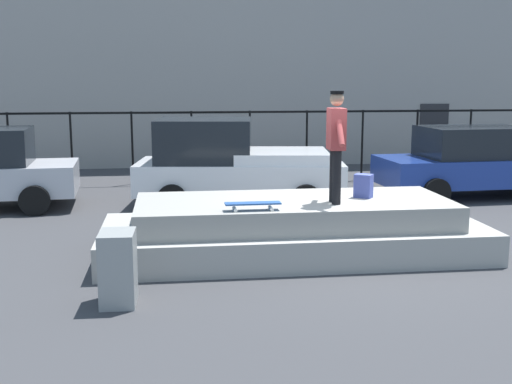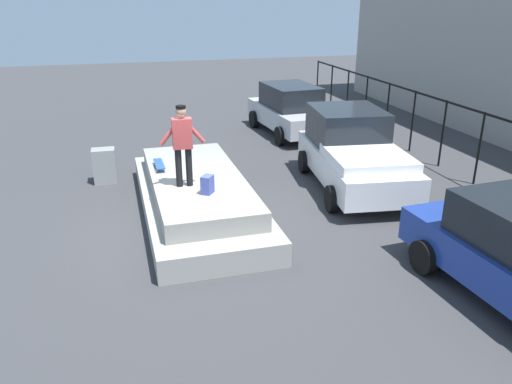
{
  "view_description": "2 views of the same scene",
  "coord_description": "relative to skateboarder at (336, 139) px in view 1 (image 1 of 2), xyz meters",
  "views": [
    {
      "loc": [
        -2.94,
        -10.07,
        2.86
      ],
      "look_at": [
        -1.45,
        1.34,
        0.82
      ],
      "focal_mm": 45.37,
      "sensor_mm": 36.0,
      "label": 1
    },
    {
      "loc": [
        9.98,
        -1.6,
        4.81
      ],
      "look_at": [
        -0.84,
        1.48,
        0.4
      ],
      "focal_mm": 35.58,
      "sensor_mm": 36.0,
      "label": 2
    }
  ],
  "objects": [
    {
      "name": "skateboarder",
      "position": [
        0.0,
        0.0,
        0.0
      ],
      "size": [
        0.26,
        0.97,
        1.76
      ],
      "color": "black",
      "rests_on": "concrete_ledge"
    },
    {
      "name": "fence_row",
      "position": [
        0.4,
        7.86,
        -0.62
      ],
      "size": [
        24.06,
        0.06,
        1.97
      ],
      "color": "black",
      "rests_on": "ground_plane"
    },
    {
      "name": "car_white_pickup_mid",
      "position": [
        -1.2,
        4.6,
        -0.97
      ],
      "size": [
        4.82,
        2.65,
        1.96
      ],
      "color": "white",
      "rests_on": "ground_plane"
    },
    {
      "name": "concrete_ledge",
      "position": [
        -0.6,
        0.36,
        -1.51
      ],
      "size": [
        6.2,
        2.49,
        0.9
      ],
      "color": "#9E9B93",
      "rests_on": "ground_plane"
    },
    {
      "name": "backpack",
      "position": [
        0.58,
        0.39,
        -0.82
      ],
      "size": [
        0.34,
        0.33,
        0.39
      ],
      "primitive_type": "cube",
      "rotation": [
        0.0,
        0.0,
        5.67
      ],
      "color": "#3F4C99",
      "rests_on": "concrete_ledge"
    },
    {
      "name": "ground_plane",
      "position": [
        0.4,
        0.26,
        -1.92
      ],
      "size": [
        60.0,
        60.0,
        0.0
      ],
      "primitive_type": "plane",
      "color": "#38383A"
    },
    {
      "name": "skateboard",
      "position": [
        -1.36,
        -0.41,
        -0.92
      ],
      "size": [
        0.84,
        0.24,
        0.12
      ],
      "color": "#264C8C",
      "rests_on": "concrete_ledge"
    },
    {
      "name": "car_blue_sedan_far",
      "position": [
        4.68,
        4.9,
        -1.05
      ],
      "size": [
        4.61,
        2.33,
        1.71
      ],
      "color": "navy",
      "rests_on": "ground_plane"
    },
    {
      "name": "utility_box",
      "position": [
        -3.26,
        -1.72,
        -1.45
      ],
      "size": [
        0.46,
        0.61,
        0.94
      ],
      "primitive_type": "cube",
      "rotation": [
        0.0,
        0.0,
        -0.03
      ],
      "color": "gray",
      "rests_on": "ground_plane"
    },
    {
      "name": "warehouse_building",
      "position": [
        0.4,
        14.69,
        1.51
      ],
      "size": [
        29.77,
        7.59,
        6.85
      ],
      "color": "gray",
      "rests_on": "ground_plane"
    }
  ]
}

